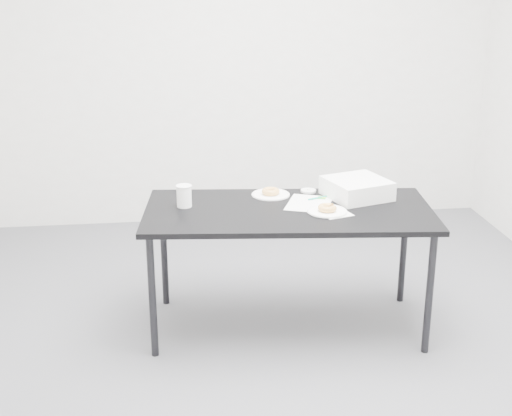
{
  "coord_description": "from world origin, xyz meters",
  "views": [
    {
      "loc": [
        -0.52,
        -3.44,
        1.97
      ],
      "look_at": [
        -0.08,
        0.02,
        0.76
      ],
      "focal_mm": 50.0,
      "sensor_mm": 36.0,
      "label": 1
    }
  ],
  "objects": [
    {
      "name": "donut_far",
      "position": [
        0.05,
        0.4,
        0.73
      ],
      "size": [
        0.12,
        0.12,
        0.03
      ],
      "primitive_type": "torus",
      "rotation": [
        0.0,
        0.0,
        0.24
      ],
      "color": "gold",
      "rests_on": "plate_far"
    },
    {
      "name": "pen",
      "position": [
        0.31,
        0.29,
        0.71
      ],
      "size": [
        0.13,
        0.06,
        0.01
      ],
      "primitive_type": "cylinder",
      "rotation": [
        0.0,
        1.57,
        0.38
      ],
      "color": "#0D937B",
      "rests_on": "scorecard"
    },
    {
      "name": "wall_back",
      "position": [
        0.0,
        2.0,
        1.35
      ],
      "size": [
        4.0,
        0.02,
        2.7
      ],
      "primitive_type": "cube",
      "color": "silver",
      "rests_on": "floor"
    },
    {
      "name": "scorecard",
      "position": [
        0.24,
        0.22,
        0.71
      ],
      "size": [
        0.32,
        0.35,
        0.0
      ],
      "primitive_type": "cube",
      "rotation": [
        0.0,
        0.0,
        -0.37
      ],
      "color": "white",
      "rests_on": "table"
    },
    {
      "name": "table",
      "position": [
        0.11,
        0.14,
        0.65
      ],
      "size": [
        1.62,
        0.88,
        0.71
      ],
      "rotation": [
        0.0,
        0.0,
        -0.1
      ],
      "color": "black",
      "rests_on": "floor"
    },
    {
      "name": "plate_near",
      "position": [
        0.31,
        0.06,
        0.71
      ],
      "size": [
        0.21,
        0.21,
        0.01
      ],
      "primitive_type": "cylinder",
      "color": "white",
      "rests_on": "napkin"
    },
    {
      "name": "coffee_cup",
      "position": [
        -0.45,
        0.25,
        0.77
      ],
      "size": [
        0.08,
        0.08,
        0.12
      ],
      "primitive_type": "cylinder",
      "color": "white",
      "rests_on": "table"
    },
    {
      "name": "plate_far",
      "position": [
        0.05,
        0.4,
        0.71
      ],
      "size": [
        0.22,
        0.22,
        0.01
      ],
      "primitive_type": "cylinder",
      "color": "white",
      "rests_on": "table"
    },
    {
      "name": "logo_patch",
      "position": [
        0.33,
        0.3,
        0.71
      ],
      "size": [
        0.06,
        0.06,
        0.0
      ],
      "primitive_type": "cube",
      "rotation": [
        0.0,
        0.0,
        -0.37
      ],
      "color": "green",
      "rests_on": "scorecard"
    },
    {
      "name": "bakery_box",
      "position": [
        0.53,
        0.3,
        0.76
      ],
      "size": [
        0.4,
        0.4,
        0.11
      ],
      "primitive_type": "cube",
      "rotation": [
        0.0,
        0.0,
        0.31
      ],
      "color": "white",
      "rests_on": "table"
    },
    {
      "name": "napkin",
      "position": [
        0.34,
        0.04,
        0.71
      ],
      "size": [
        0.19,
        0.19,
        0.0
      ],
      "primitive_type": "cube",
      "rotation": [
        0.0,
        0.0,
        0.3
      ],
      "color": "white",
      "rests_on": "table"
    },
    {
      "name": "cup_lid",
      "position": [
        0.28,
        0.43,
        0.71
      ],
      "size": [
        0.09,
        0.09,
        0.01
      ],
      "primitive_type": "cylinder",
      "color": "white",
      "rests_on": "table"
    },
    {
      "name": "donut_near",
      "position": [
        0.31,
        0.06,
        0.73
      ],
      "size": [
        0.12,
        0.12,
        0.03
      ],
      "primitive_type": "torus",
      "rotation": [
        0.0,
        0.0,
        0.16
      ],
      "color": "gold",
      "rests_on": "plate_near"
    },
    {
      "name": "floor",
      "position": [
        0.0,
        0.0,
        0.0
      ],
      "size": [
        4.0,
        4.0,
        0.0
      ],
      "primitive_type": "plane",
      "color": "#4E4F53",
      "rests_on": "ground"
    }
  ]
}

